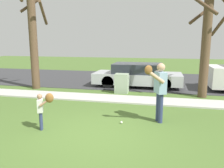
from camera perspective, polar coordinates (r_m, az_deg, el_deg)
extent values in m
plane|color=#4C6B2D|center=(9.32, 1.89, -4.15)|extent=(48.00, 48.00, 0.00)
cube|color=beige|center=(9.41, 2.01, -3.82)|extent=(36.00, 1.20, 0.06)
cube|color=#38383A|center=(14.25, 5.76, 1.08)|extent=(36.00, 6.80, 0.02)
cylinder|color=navy|center=(6.85, 12.21, -6.06)|extent=(0.14, 0.14, 0.89)
cylinder|color=navy|center=(7.01, 11.66, -5.66)|extent=(0.14, 0.14, 0.89)
cube|color=#8CADC6|center=(6.75, 12.19, 0.34)|extent=(0.39, 0.49, 0.63)
sphere|color=tan|center=(6.69, 12.34, 4.17)|extent=(0.24, 0.24, 0.24)
cylinder|color=tan|center=(6.38, 10.95, 1.84)|extent=(0.54, 0.31, 0.43)
ellipsoid|color=brown|center=(6.28, 9.24, 3.57)|extent=(0.26, 0.21, 0.26)
cylinder|color=tan|center=(6.99, 11.37, 0.88)|extent=(0.10, 0.10, 0.59)
cylinder|color=navy|center=(6.60, -17.50, -8.73)|extent=(0.08, 0.08, 0.51)
cylinder|color=navy|center=(6.51, -17.61, -9.02)|extent=(0.08, 0.08, 0.51)
cube|color=silver|center=(6.43, -17.77, -5.24)|extent=(0.22, 0.28, 0.36)
sphere|color=#A87A5B|center=(6.37, -17.91, -3.01)|extent=(0.14, 0.14, 0.14)
cylinder|color=#A87A5B|center=(6.57, -17.61, -4.79)|extent=(0.06, 0.06, 0.34)
cylinder|color=#A87A5B|center=(6.23, -16.63, -4.45)|extent=(0.31, 0.18, 0.24)
ellipsoid|color=brown|center=(6.19, -15.60, -3.43)|extent=(0.26, 0.21, 0.26)
sphere|color=white|center=(6.76, 2.41, -9.69)|extent=(0.07, 0.07, 0.07)
cube|color=#9EB293|center=(10.56, 2.49, 0.16)|extent=(0.61, 0.53, 0.91)
cylinder|color=brown|center=(10.33, 22.78, 10.02)|extent=(0.38, 0.38, 4.82)
cylinder|color=brown|center=(10.62, 25.84, 13.70)|extent=(0.54, 1.36, 1.03)
cylinder|color=brown|center=(10.74, 21.61, 16.04)|extent=(1.05, 0.69, 0.85)
cylinder|color=brown|center=(9.91, 21.46, 18.80)|extent=(1.26, 1.11, 1.14)
cylinder|color=brown|center=(12.08, -19.48, 12.52)|extent=(0.40, 0.40, 5.78)
cylinder|color=brown|center=(12.02, -17.05, 16.82)|extent=(0.54, 1.37, 1.03)
cylinder|color=brown|center=(12.66, -19.81, 18.45)|extent=(1.06, 0.70, 0.86)
cube|color=silver|center=(12.10, 6.45, 1.55)|extent=(4.60, 1.80, 0.55)
cube|color=#2D333D|center=(12.03, 6.50, 4.02)|extent=(2.53, 1.66, 0.50)
cylinder|color=black|center=(12.83, 13.17, 1.27)|extent=(0.64, 0.22, 0.64)
cylinder|color=black|center=(11.27, 13.20, -0.03)|extent=(0.64, 0.22, 0.64)
cylinder|color=black|center=(13.11, 0.62, 1.75)|extent=(0.64, 0.22, 0.64)
cylinder|color=black|center=(11.60, -1.02, 0.55)|extent=(0.64, 0.22, 0.64)
cylinder|color=black|center=(13.30, 26.60, 0.73)|extent=(0.64, 0.22, 0.64)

